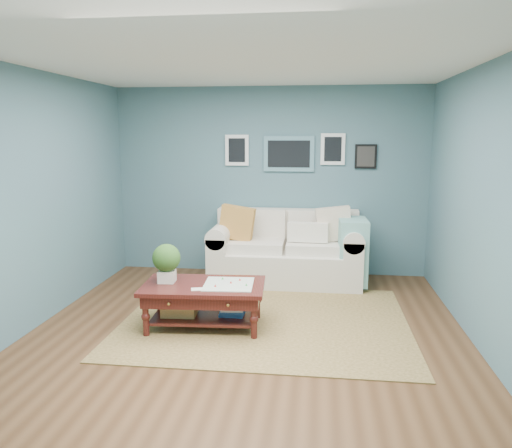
# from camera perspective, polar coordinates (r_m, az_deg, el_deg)

# --- Properties ---
(room_shell) EXTENTS (5.00, 5.02, 2.70)m
(room_shell) POSITION_cam_1_polar(r_m,az_deg,el_deg) (4.86, -1.12, 2.32)
(room_shell) COLOR brown
(room_shell) RESTS_ON ground
(area_rug) EXTENTS (3.08, 2.47, 0.01)m
(area_rug) POSITION_cam_1_polar(r_m,az_deg,el_deg) (5.59, 1.06, -10.99)
(area_rug) COLOR brown
(area_rug) RESTS_ON ground
(loveseat) EXTENTS (2.11, 0.96, 1.09)m
(loveseat) POSITION_cam_1_polar(r_m,az_deg,el_deg) (6.93, 4.19, -3.02)
(loveseat) COLOR beige
(loveseat) RESTS_ON ground
(coffee_table) EXTENTS (1.31, 0.82, 0.89)m
(coffee_table) POSITION_cam_1_polar(r_m,az_deg,el_deg) (5.35, -6.69, -7.64)
(coffee_table) COLOR #35120D
(coffee_table) RESTS_ON ground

